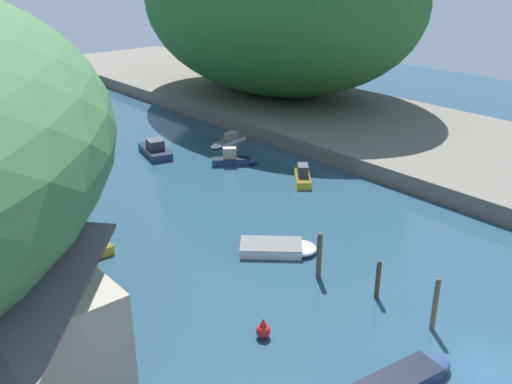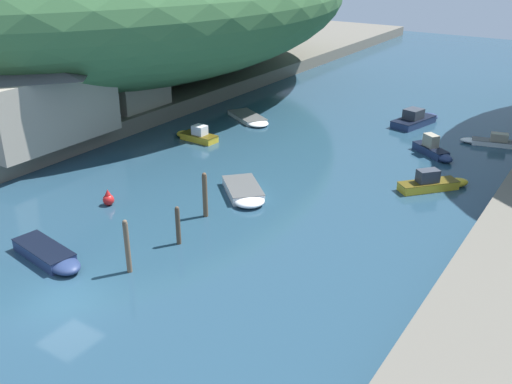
{
  "view_description": "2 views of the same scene",
  "coord_description": "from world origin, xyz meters",
  "views": [
    {
      "loc": [
        -22.17,
        -9.14,
        18.12
      ],
      "look_at": [
        2.41,
        19.43,
        2.36
      ],
      "focal_mm": 40.0,
      "sensor_mm": 36.0,
      "label": 1
    },
    {
      "loc": [
        20.81,
        -14.45,
        16.27
      ],
      "look_at": [
        2.72,
        13.12,
        1.54
      ],
      "focal_mm": 40.0,
      "sensor_mm": 36.0,
      "label": 2
    }
  ],
  "objects": [
    {
      "name": "waterfront_building",
      "position": [
        -18.91,
        12.59,
        5.15
      ],
      "size": [
        10.13,
        11.96,
        7.1
      ],
      "color": "gray",
      "rests_on": "left_bank"
    },
    {
      "name": "water_surface",
      "position": [
        0.0,
        30.0,
        0.0
      ],
      "size": [
        130.0,
        130.0,
        0.0
      ],
      "primitive_type": "plane",
      "color": "#234256",
      "rests_on": "ground"
    },
    {
      "name": "boat_yellow_tender",
      "position": [
        8.95,
        30.0,
        0.5
      ],
      "size": [
        4.19,
        3.42,
        1.67
      ],
      "rotation": [
        0.0,
        0.0,
        4.09
      ],
      "color": "navy",
      "rests_on": "water_surface"
    },
    {
      "name": "boat_red_skiff",
      "position": [
        -3.44,
        1.97,
        0.35
      ],
      "size": [
        5.43,
        2.3,
        0.71
      ],
      "rotation": [
        0.0,
        0.0,
        4.56
      ],
      "color": "navy",
      "rests_on": "water_surface"
    },
    {
      "name": "mooring_post_second",
      "position": [
        1.12,
        7.39,
        1.2
      ],
      "size": [
        0.28,
        0.28,
        2.39
      ],
      "color": "#4C3D2D",
      "rests_on": "water_surface"
    },
    {
      "name": "channel_buoy_near",
      "position": [
        -6.21,
        8.86,
        0.44
      ],
      "size": [
        0.75,
        0.75,
        1.13
      ],
      "color": "red",
      "rests_on": "water_surface"
    },
    {
      "name": "mooring_post_middle",
      "position": [
        0.21,
        11.08,
        1.51
      ],
      "size": [
        0.32,
        0.32,
        3.0
      ],
      "color": "brown",
      "rests_on": "water_surface"
    },
    {
      "name": "boat_open_rowboat",
      "position": [
        11.09,
        23.37,
        0.46
      ],
      "size": [
        4.42,
        4.82,
        1.52
      ],
      "rotation": [
        0.0,
        0.0,
        5.57
      ],
      "color": "gold",
      "rests_on": "water_surface"
    },
    {
      "name": "left_bank",
      "position": [
        -26.44,
        30.0,
        0.75
      ],
      "size": [
        22.0,
        120.0,
        1.49
      ],
      "color": "#666056",
      "rests_on": "ground"
    },
    {
      "name": "boat_small_dinghy",
      "position": [
        4.9,
        37.79,
        0.49
      ],
      "size": [
        3.33,
        6.27,
        1.6
      ],
      "rotation": [
        0.0,
        0.0,
        6.04
      ],
      "color": "navy",
      "rests_on": "water_surface"
    },
    {
      "name": "mooring_post_nearest",
      "position": [
        0.91,
        3.6,
        1.55
      ],
      "size": [
        0.28,
        0.28,
        3.09
      ],
      "color": "brown",
      "rests_on": "water_surface"
    },
    {
      "name": "boat_navy_launch",
      "position": [
        12.26,
        35.39,
        0.33
      ],
      "size": [
        5.13,
        2.27,
        1.1
      ],
      "rotation": [
        0.0,
        0.0,
        1.8
      ],
      "color": "white",
      "rests_on": "water_surface"
    },
    {
      "name": "boat_far_upstream",
      "position": [
        -8.95,
        29.88,
        0.22
      ],
      "size": [
        6.05,
        4.74,
        0.44
      ],
      "rotation": [
        0.0,
        0.0,
        4.18
      ],
      "color": "white",
      "rests_on": "water_surface"
    },
    {
      "name": "boathouse_shed",
      "position": [
        -18.61,
        23.69,
        3.89
      ],
      "size": [
        5.48,
        6.53,
        4.63
      ],
      "color": "gray",
      "rests_on": "left_bank"
    },
    {
      "name": "boat_far_right_bank",
      "position": [
        -9.79,
        22.52,
        0.42
      ],
      "size": [
        4.2,
        1.57,
        1.39
      ],
      "rotation": [
        0.0,
        0.0,
        1.52
      ],
      "color": "gold",
      "rests_on": "water_surface"
    },
    {
      "name": "boat_near_quay",
      "position": [
        0.63,
        14.9,
        0.31
      ],
      "size": [
        5.12,
        4.99,
        0.62
      ],
      "rotation": [
        0.0,
        0.0,
        3.96
      ],
      "color": "white",
      "rests_on": "water_surface"
    }
  ]
}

